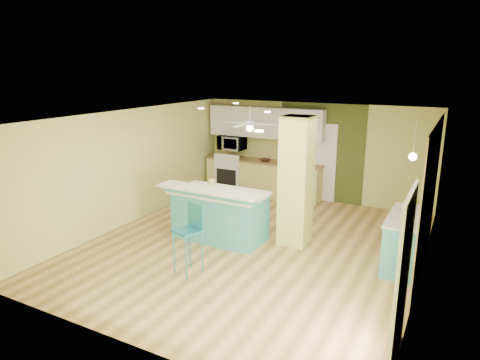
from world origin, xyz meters
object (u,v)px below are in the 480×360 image
at_px(peninsula, 219,214).
at_px(bar_stool, 191,227).
at_px(side_counter, 405,241).
at_px(fruit_bowl, 265,160).
at_px(canister, 212,184).

height_order(peninsula, bar_stool, bar_stool).
height_order(bar_stool, side_counter, bar_stool).
bearing_deg(fruit_bowl, bar_stool, -80.41).
distance_m(peninsula, fruit_bowl, 3.24).
relative_size(peninsula, bar_stool, 1.79).
relative_size(side_counter, fruit_bowl, 5.07).
xyz_separation_m(fruit_bowl, canister, (0.19, -3.00, 0.10)).
height_order(fruit_bowl, canister, canister).
bearing_deg(peninsula, side_counter, 8.31).
bearing_deg(bar_stool, canister, 128.26).
distance_m(bar_stool, side_counter, 3.68).
height_order(side_counter, canister, canister).
xyz_separation_m(peninsula, canister, (-0.28, 0.17, 0.55)).
bearing_deg(side_counter, canister, -175.69).
bearing_deg(fruit_bowl, canister, -86.45).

